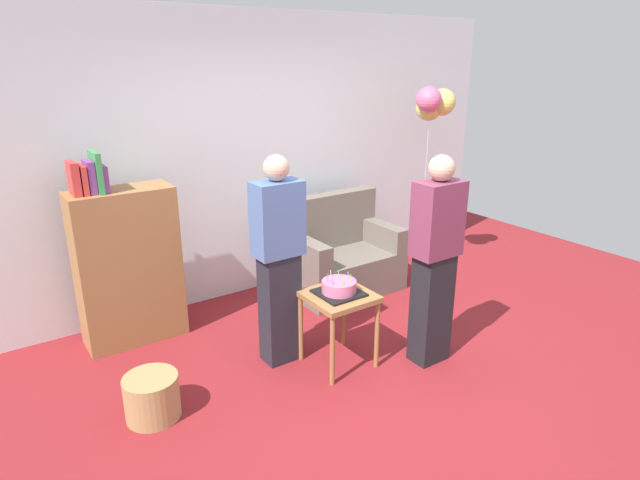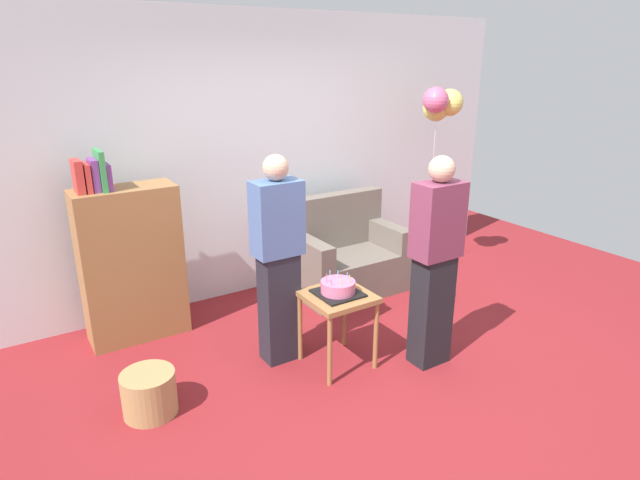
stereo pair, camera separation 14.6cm
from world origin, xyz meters
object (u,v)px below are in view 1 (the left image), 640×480
at_px(wicker_basket, 152,397).
at_px(balloon_bunch, 434,103).
at_px(bookshelf, 127,264).
at_px(handbag, 436,289).
at_px(couch, 341,257).
at_px(birthday_cake, 339,288).
at_px(side_table, 339,305).
at_px(person_holding_cake, 435,261).
at_px(person_blowing_candles, 279,261).

height_order(wicker_basket, balloon_bunch, balloon_bunch).
bearing_deg(bookshelf, handbag, -18.37).
bearing_deg(couch, birthday_cake, -127.47).
bearing_deg(side_table, person_holding_cake, -29.26).
bearing_deg(birthday_cake, handbag, 15.12).
xyz_separation_m(person_blowing_candles, person_holding_cake, (0.96, -0.67, 0.00)).
relative_size(bookshelf, wicker_basket, 4.47).
height_order(person_blowing_candles, handbag, person_blowing_candles).
relative_size(side_table, person_holding_cake, 0.36).
bearing_deg(couch, side_table, -127.47).
height_order(birthday_cake, person_blowing_candles, person_blowing_candles).
bearing_deg(person_holding_cake, couch, -110.68).
xyz_separation_m(side_table, person_holding_cake, (0.63, -0.35, 0.33)).
bearing_deg(balloon_bunch, side_table, -152.69).
relative_size(couch, birthday_cake, 3.44).
distance_m(bookshelf, side_table, 1.77).
bearing_deg(balloon_bunch, person_holding_cake, -133.61).
bearing_deg(couch, balloon_bunch, -9.21).
distance_m(side_table, person_blowing_candles, 0.56).
relative_size(person_blowing_candles, handbag, 5.82).
relative_size(bookshelf, birthday_cake, 5.03).
bearing_deg(wicker_basket, balloon_bunch, 13.79).
height_order(side_table, person_holding_cake, person_holding_cake).
xyz_separation_m(side_table, handbag, (1.51, 0.41, -0.40)).
bearing_deg(wicker_basket, side_table, -6.82).
bearing_deg(person_blowing_candles, couch, 23.96).
xyz_separation_m(side_table, balloon_bunch, (1.90, 0.98, 1.33)).
distance_m(couch, wicker_basket, 2.49).
xyz_separation_m(person_blowing_candles, handbag, (1.84, 0.09, -0.73)).
distance_m(handbag, balloon_bunch, 1.86).
bearing_deg(handbag, couch, 130.48).
bearing_deg(person_holding_cake, handbag, -150.40).
height_order(bookshelf, balloon_bunch, balloon_bunch).
bearing_deg(bookshelf, wicker_basket, -100.97).
height_order(person_blowing_candles, balloon_bunch, balloon_bunch).
bearing_deg(balloon_bunch, handbag, -124.28).
bearing_deg(side_table, bookshelf, 132.37).
xyz_separation_m(couch, side_table, (-0.88, -1.14, 0.16)).
xyz_separation_m(bookshelf, side_table, (1.19, -1.30, -0.17)).
height_order(bookshelf, person_holding_cake, person_holding_cake).
xyz_separation_m(wicker_basket, handbag, (2.91, 0.24, -0.05)).
bearing_deg(balloon_bunch, bookshelf, 174.03).
height_order(couch, wicker_basket, couch).
xyz_separation_m(person_blowing_candles, balloon_bunch, (2.23, 0.66, 1.00)).
distance_m(person_holding_cake, balloon_bunch, 2.09).
bearing_deg(handbag, wicker_basket, -175.32).
bearing_deg(person_holding_cake, person_blowing_candles, -46.11).
bearing_deg(wicker_basket, birthday_cake, -6.82).
relative_size(bookshelf, balloon_bunch, 0.80).
bearing_deg(handbag, bookshelf, 161.63).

